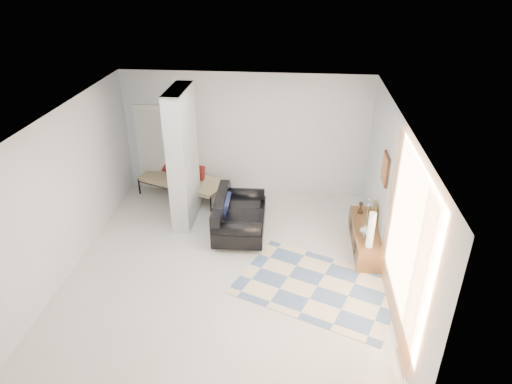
# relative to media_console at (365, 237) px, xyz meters

# --- Properties ---
(floor) EXTENTS (6.00, 6.00, 0.00)m
(floor) POSITION_rel_media_console_xyz_m (-2.52, -0.90, -0.20)
(floor) COLOR beige
(floor) RESTS_ON ground
(ceiling) EXTENTS (6.00, 6.00, 0.00)m
(ceiling) POSITION_rel_media_console_xyz_m (-2.52, -0.90, 2.60)
(ceiling) COLOR white
(ceiling) RESTS_ON wall_back
(wall_back) EXTENTS (6.00, 0.00, 6.00)m
(wall_back) POSITION_rel_media_console_xyz_m (-2.52, 2.10, 1.20)
(wall_back) COLOR silver
(wall_back) RESTS_ON ground
(wall_front) EXTENTS (6.00, 0.00, 6.00)m
(wall_front) POSITION_rel_media_console_xyz_m (-2.52, -3.90, 1.20)
(wall_front) COLOR silver
(wall_front) RESTS_ON ground
(wall_left) EXTENTS (0.00, 6.00, 6.00)m
(wall_left) POSITION_rel_media_console_xyz_m (-5.27, -0.90, 1.20)
(wall_left) COLOR silver
(wall_left) RESTS_ON ground
(wall_right) EXTENTS (0.00, 6.00, 6.00)m
(wall_right) POSITION_rel_media_console_xyz_m (0.23, -0.90, 1.20)
(wall_right) COLOR silver
(wall_right) RESTS_ON ground
(partition_column) EXTENTS (0.35, 1.20, 2.80)m
(partition_column) POSITION_rel_media_console_xyz_m (-3.62, 0.70, 1.20)
(partition_column) COLOR #B6BCBE
(partition_column) RESTS_ON floor
(hallway_door) EXTENTS (0.85, 0.06, 2.04)m
(hallway_door) POSITION_rel_media_console_xyz_m (-4.62, 2.06, 0.82)
(hallway_door) COLOR white
(hallway_door) RESTS_ON floor
(curtain) EXTENTS (0.00, 2.55, 2.55)m
(curtain) POSITION_rel_media_console_xyz_m (0.15, -2.05, 1.25)
(curtain) COLOR orange
(curtain) RESTS_ON wall_right
(wall_art) EXTENTS (0.04, 0.45, 0.55)m
(wall_art) POSITION_rel_media_console_xyz_m (0.20, -0.00, 1.45)
(wall_art) COLOR #3C1E10
(wall_art) RESTS_ON wall_right
(media_console) EXTENTS (0.45, 1.74, 0.80)m
(media_console) POSITION_rel_media_console_xyz_m (0.00, 0.00, 0.00)
(media_console) COLOR brown
(media_console) RESTS_ON floor
(loveseat) EXTENTS (1.02, 1.68, 0.76)m
(loveseat) POSITION_rel_media_console_xyz_m (-2.51, 0.29, 0.15)
(loveseat) COLOR silver
(loveseat) RESTS_ON floor
(daybed) EXTENTS (2.17, 1.53, 0.77)m
(daybed) POSITION_rel_media_console_xyz_m (-3.93, 1.73, 0.20)
(daybed) COLOR black
(daybed) RESTS_ON floor
(area_rug) EXTENTS (3.07, 2.60, 0.01)m
(area_rug) POSITION_rel_media_console_xyz_m (-0.92, -1.30, -0.20)
(area_rug) COLOR beige
(area_rug) RESTS_ON floor
(cylinder_lamp) EXTENTS (0.13, 0.13, 0.68)m
(cylinder_lamp) POSITION_rel_media_console_xyz_m (-0.02, -0.59, 0.54)
(cylinder_lamp) COLOR silver
(cylinder_lamp) RESTS_ON media_console
(bronze_figurine) EXTENTS (0.12, 0.12, 0.24)m
(bronze_figurine) POSITION_rel_media_console_xyz_m (-0.05, 0.59, 0.31)
(bronze_figurine) COLOR black
(bronze_figurine) RESTS_ON media_console
(vase) EXTENTS (0.20, 0.20, 0.20)m
(vase) POSITION_rel_media_console_xyz_m (-0.05, -0.20, 0.30)
(vase) COLOR #B8C3BD
(vase) RESTS_ON media_console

